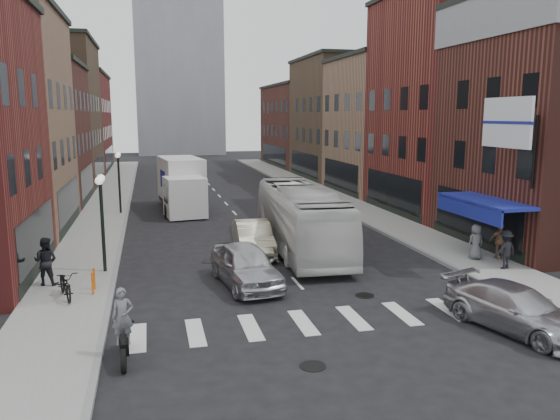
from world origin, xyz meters
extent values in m
plane|color=black|center=(0.00, 0.00, 0.00)|extent=(160.00, 160.00, 0.00)
cube|color=gray|center=(-8.50, 22.00, 0.07)|extent=(3.00, 74.00, 0.15)
cube|color=gray|center=(8.50, 22.00, 0.07)|extent=(3.00, 74.00, 0.15)
cube|color=gray|center=(-7.00, 22.00, 0.00)|extent=(0.20, 74.00, 0.16)
cube|color=gray|center=(7.00, 22.00, 0.00)|extent=(0.20, 74.00, 0.16)
cube|color=silver|center=(0.00, -3.00, 0.00)|extent=(12.00, 2.20, 0.01)
cube|color=black|center=(-10.02, 4.50, 1.60)|extent=(0.08, 7.20, 2.20)
cube|color=black|center=(-10.02, 14.00, 1.60)|extent=(0.08, 8.00, 2.20)
cube|color=#4C221B|center=(-15.00, 24.00, 5.00)|extent=(10.00, 10.00, 10.00)
cube|color=black|center=(-10.02, 24.00, 1.60)|extent=(0.08, 8.00, 2.20)
cube|color=black|center=(-15.00, 24.00, 10.15)|extent=(10.30, 10.20, 0.30)
cube|color=brown|center=(-15.00, 35.00, 6.50)|extent=(10.00, 12.00, 13.00)
cube|color=black|center=(-10.02, 35.00, 1.60)|extent=(0.08, 9.60, 2.20)
cube|color=black|center=(-15.00, 35.00, 13.15)|extent=(10.30, 12.20, 0.30)
cube|color=maroon|center=(-15.00, 49.00, 5.50)|extent=(10.00, 16.00, 11.00)
cube|color=black|center=(-10.02, 49.00, 1.60)|extent=(0.08, 12.80, 2.20)
cube|color=black|center=(-15.00, 49.00, 11.15)|extent=(10.30, 16.20, 0.30)
cube|color=black|center=(10.02, 4.50, 1.60)|extent=(0.08, 7.20, 2.20)
cube|color=maroon|center=(15.00, 14.00, 7.00)|extent=(10.00, 10.00, 14.00)
cube|color=black|center=(10.02, 14.00, 1.60)|extent=(0.08, 8.00, 2.20)
cube|color=#A3795A|center=(15.00, 24.00, 5.50)|extent=(10.00, 10.00, 11.00)
cube|color=black|center=(10.02, 24.00, 1.60)|extent=(0.08, 8.00, 2.20)
cube|color=black|center=(15.00, 24.00, 11.15)|extent=(10.30, 10.20, 0.30)
cube|color=brown|center=(15.00, 35.00, 6.00)|extent=(10.00, 12.00, 12.00)
cube|color=black|center=(10.02, 35.00, 1.60)|extent=(0.08, 9.60, 2.20)
cube|color=black|center=(15.00, 35.00, 12.15)|extent=(10.30, 12.20, 0.30)
cube|color=#4C221B|center=(15.00, 49.00, 5.00)|extent=(10.00, 16.00, 10.00)
cube|color=black|center=(10.02, 49.00, 1.60)|extent=(0.08, 12.80, 2.20)
cube|color=black|center=(15.00, 49.00, 10.15)|extent=(10.30, 16.20, 0.30)
cube|color=navy|center=(9.10, 2.50, 2.70)|extent=(1.80, 5.00, 0.15)
cube|color=navy|center=(8.25, 2.50, 2.35)|extent=(0.10, 5.00, 0.70)
cylinder|color=black|center=(9.90, 0.50, 5.00)|extent=(0.12, 0.12, 3.00)
cylinder|color=black|center=(9.20, 0.50, 6.20)|extent=(1.40, 0.08, 0.08)
cube|color=silver|center=(8.50, 0.50, 6.20)|extent=(0.12, 3.00, 2.00)
cube|color=#9399A0|center=(0.00, 78.00, 25.00)|extent=(14.00, 14.00, 50.00)
cylinder|color=black|center=(-7.40, 4.00, 2.00)|extent=(0.14, 0.14, 4.00)
cylinder|color=black|center=(-7.40, 4.00, 4.00)|extent=(0.06, 0.90, 0.06)
sphere|color=white|center=(-7.40, 3.55, 3.95)|extent=(0.32, 0.32, 0.32)
sphere|color=white|center=(-7.40, 4.45, 3.95)|extent=(0.32, 0.32, 0.32)
cylinder|color=black|center=(-7.40, 18.00, 2.00)|extent=(0.14, 0.14, 4.00)
cylinder|color=black|center=(-7.40, 18.00, 4.00)|extent=(0.06, 0.90, 0.06)
sphere|color=white|center=(-7.40, 17.55, 3.95)|extent=(0.32, 0.32, 0.32)
sphere|color=white|center=(-7.40, 18.45, 3.95)|extent=(0.32, 0.32, 0.32)
cylinder|color=#D8590C|center=(-7.60, 1.00, 0.55)|extent=(0.08, 0.08, 0.80)
cylinder|color=#D8590C|center=(-7.60, 1.60, 0.55)|extent=(0.08, 0.08, 0.80)
cube|color=white|center=(-3.33, 15.97, 1.36)|extent=(2.72, 2.89, 2.51)
cube|color=black|center=(-3.33, 15.97, 1.61)|extent=(2.61, 1.70, 1.10)
cube|color=white|center=(-3.33, 19.79, 2.11)|extent=(3.14, 5.49, 2.91)
cube|color=navy|center=(-3.33, 19.79, 2.11)|extent=(2.78, 2.31, 1.20)
cube|color=black|center=(-3.33, 19.59, 0.45)|extent=(3.01, 6.75, 0.35)
cylinder|color=black|center=(-4.48, 16.17, 0.45)|extent=(0.28, 0.90, 0.90)
cylinder|color=black|center=(-2.17, 16.17, 0.45)|extent=(0.28, 0.90, 0.90)
cylinder|color=black|center=(-4.48, 19.59, 0.45)|extent=(0.28, 0.90, 0.90)
cylinder|color=black|center=(-2.17, 19.59, 0.45)|extent=(0.28, 0.90, 0.90)
cylinder|color=black|center=(-4.48, 21.59, 0.45)|extent=(0.28, 0.90, 0.90)
cylinder|color=black|center=(-2.17, 21.59, 0.45)|extent=(0.28, 0.90, 0.90)
cylinder|color=black|center=(-6.30, -3.78, 0.31)|extent=(0.13, 0.61, 0.61)
cylinder|color=black|center=(-6.30, -5.18, 0.31)|extent=(0.13, 0.61, 0.61)
cube|color=black|center=(-6.30, -4.48, 0.51)|extent=(0.28, 1.13, 0.33)
cube|color=black|center=(-6.30, -3.97, 0.88)|extent=(0.51, 0.08, 0.06)
imported|color=slate|center=(-6.30, -4.57, 1.28)|extent=(0.58, 0.39, 1.53)
imported|color=silver|center=(1.57, 6.17, 1.56)|extent=(3.32, 11.37, 3.13)
imported|color=silver|center=(-2.00, 1.24, 0.81)|extent=(2.53, 4.96, 1.62)
imported|color=beige|center=(-0.80, 6.00, 0.76)|extent=(1.89, 4.72, 1.52)
imported|color=#B7B8BC|center=(5.23, -5.09, 0.68)|extent=(3.18, 5.03, 1.36)
imported|color=black|center=(-8.48, 0.82, 0.66)|extent=(1.22, 2.05, 1.02)
imported|color=black|center=(-9.40, 2.62, 1.07)|extent=(0.99, 0.72, 1.84)
imported|color=black|center=(8.86, 0.50, 0.97)|extent=(1.15, 0.76, 1.64)
imported|color=#906849|center=(9.60, 1.87, 0.97)|extent=(1.08, 0.81, 1.65)
imported|color=#595D61|center=(8.54, 2.13, 0.94)|extent=(0.81, 0.56, 1.58)
camera|label=1|loc=(-5.47, -18.80, 6.50)|focal=35.00mm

